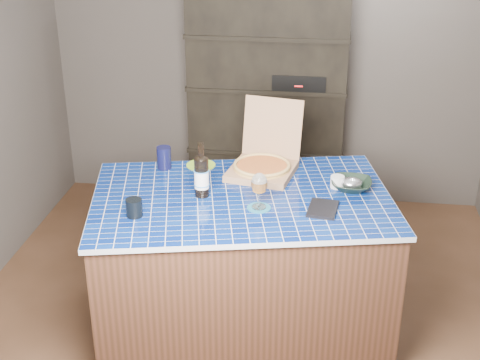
# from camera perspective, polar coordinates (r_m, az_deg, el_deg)

# --- Properties ---
(room) EXTENTS (3.50, 3.50, 3.50)m
(room) POSITION_cam_1_polar(r_m,az_deg,el_deg) (3.73, 0.20, 4.38)
(room) COLOR brown
(room) RESTS_ON ground
(shelving_unit) EXTENTS (1.20, 0.41, 1.80)m
(shelving_unit) POSITION_cam_1_polar(r_m,az_deg,el_deg) (5.28, 2.39, 6.61)
(shelving_unit) COLOR black
(shelving_unit) RESTS_ON floor
(kitchen_island) EXTENTS (1.84, 1.37, 0.91)m
(kitchen_island) POSITION_cam_1_polar(r_m,az_deg,el_deg) (3.95, 0.15, -7.30)
(kitchen_island) COLOR #47271C
(kitchen_island) RESTS_ON floor
(pizza_box) EXTENTS (0.44, 0.51, 0.40)m
(pizza_box) POSITION_cam_1_polar(r_m,az_deg,el_deg) (3.99, 1.98, 1.36)
(pizza_box) COLOR #9F7652
(pizza_box) RESTS_ON kitchen_island
(mead_bottle) EXTENTS (0.09, 0.09, 0.32)m
(mead_bottle) POSITION_cam_1_polar(r_m,az_deg,el_deg) (3.68, -3.30, 0.41)
(mead_bottle) COLOR black
(mead_bottle) RESTS_ON kitchen_island
(teal_trivet) EXTENTS (0.13, 0.13, 0.01)m
(teal_trivet) POSITION_cam_1_polar(r_m,az_deg,el_deg) (3.59, 1.63, -2.38)
(teal_trivet) COLOR #186280
(teal_trivet) RESTS_ON kitchen_island
(wine_glass) EXTENTS (0.09, 0.09, 0.20)m
(wine_glass) POSITION_cam_1_polar(r_m,az_deg,el_deg) (3.53, 1.65, -0.38)
(wine_glass) COLOR white
(wine_glass) RESTS_ON teal_trivet
(tumbler) EXTENTS (0.09, 0.09, 0.10)m
(tumbler) POSITION_cam_1_polar(r_m,az_deg,el_deg) (3.54, -9.02, -2.35)
(tumbler) COLOR black
(tumbler) RESTS_ON kitchen_island
(dvd_case) EXTENTS (0.18, 0.23, 0.02)m
(dvd_case) POSITION_cam_1_polar(r_m,az_deg,el_deg) (3.60, 7.08, -2.45)
(dvd_case) COLOR black
(dvd_case) RESTS_ON kitchen_island
(bowl) EXTENTS (0.24, 0.24, 0.06)m
(bowl) POSITION_cam_1_polar(r_m,az_deg,el_deg) (3.85, 9.48, -0.40)
(bowl) COLOR black
(bowl) RESTS_ON kitchen_island
(foil_contents) EXTENTS (0.13, 0.10, 0.06)m
(foil_contents) POSITION_cam_1_polar(r_m,az_deg,el_deg) (3.84, 9.49, -0.23)
(foil_contents) COLOR silver
(foil_contents) RESTS_ON bowl
(white_jar) EXTENTS (0.08, 0.08, 0.07)m
(white_jar) POSITION_cam_1_polar(r_m,az_deg,el_deg) (3.85, 8.31, -0.15)
(white_jar) COLOR silver
(white_jar) RESTS_ON kitchen_island
(navy_cup) EXTENTS (0.09, 0.09, 0.14)m
(navy_cup) POSITION_cam_1_polar(r_m,az_deg,el_deg) (4.08, -6.50, 1.91)
(navy_cup) COLOR black
(navy_cup) RESTS_ON kitchen_island
(green_trivet) EXTENTS (0.18, 0.18, 0.01)m
(green_trivet) POSITION_cam_1_polar(r_m,az_deg,el_deg) (4.12, -3.36, 1.29)
(green_trivet) COLOR #8EC72A
(green_trivet) RESTS_ON kitchen_island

